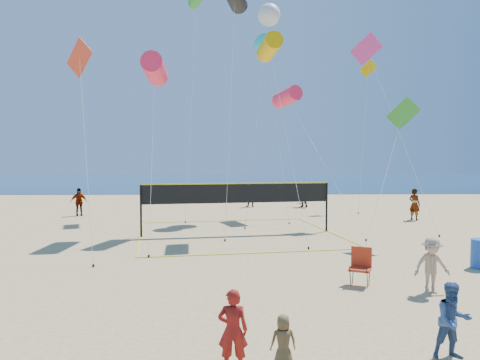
{
  "coord_description": "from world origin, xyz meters",
  "views": [
    {
      "loc": [
        -1.56,
        -10.15,
        3.95
      ],
      "look_at": [
        -1.29,
        2.0,
        3.32
      ],
      "focal_mm": 35.0,
      "sensor_mm": 36.0,
      "label": 1
    }
  ],
  "objects": [
    {
      "name": "ground",
      "position": [
        0.0,
        0.0,
        0.0
      ],
      "size": [
        120.0,
        120.0,
        0.0
      ],
      "primitive_type": "plane",
      "color": "tan",
      "rests_on": "ground"
    },
    {
      "name": "ocean",
      "position": [
        0.0,
        62.0,
        0.01
      ],
      "size": [
        140.0,
        50.0,
        0.03
      ],
      "primitive_type": "cube",
      "color": "#102C4E",
      "rests_on": "ground"
    },
    {
      "name": "woman",
      "position": [
        -1.5,
        -1.76,
        0.76
      ],
      "size": [
        0.58,
        0.4,
        1.53
      ],
      "primitive_type": "imported",
      "rotation": [
        0.0,
        0.0,
        3.08
      ],
      "color": "maroon",
      "rests_on": "ground"
    },
    {
      "name": "toddler",
      "position": [
        -0.72,
        -2.94,
        1.02
      ],
      "size": [
        0.43,
        0.3,
        0.85
      ],
      "primitive_type": "imported",
      "rotation": [
        0.0,
        0.0,
        3.22
      ],
      "color": "brown",
      "rests_on": "seawall"
    },
    {
      "name": "bystander_a",
      "position": [
        2.78,
        -1.32,
        0.75
      ],
      "size": [
        0.74,
        0.59,
        1.5
      ],
      "primitive_type": "imported",
      "rotation": [
        0.0,
        0.0,
        0.03
      ],
      "color": "#314C7B",
      "rests_on": "ground"
    },
    {
      "name": "bystander_b",
      "position": [
        4.24,
        2.99,
        0.81
      ],
      "size": [
        1.07,
        0.66,
        1.62
      ],
      "primitive_type": "imported",
      "rotation": [
        0.0,
        0.0,
        0.05
      ],
      "color": "tan",
      "rests_on": "ground"
    },
    {
      "name": "far_person_0",
      "position": [
        -11.47,
        20.59,
        0.91
      ],
      "size": [
        1.15,
        0.79,
        1.82
      ],
      "primitive_type": "imported",
      "rotation": [
        0.0,
        0.0,
        0.35
      ],
      "color": "gray",
      "rests_on": "ground"
    },
    {
      "name": "far_person_1",
      "position": [
        4.12,
        25.46,
        0.91
      ],
      "size": [
        1.44,
        1.66,
        1.81
      ],
      "primitive_type": "imported",
      "rotation": [
        0.0,
        0.0,
        -0.92
      ],
      "color": "gray",
      "rests_on": "ground"
    },
    {
      "name": "far_person_2",
      "position": [
        9.75,
        18.09,
        0.97
      ],
      "size": [
        0.8,
        0.84,
        1.93
      ],
      "primitive_type": "imported",
      "rotation": [
        0.0,
        0.0,
        2.23
      ],
      "color": "gray",
      "rests_on": "ground"
    },
    {
      "name": "far_person_3",
      "position": [
        0.07,
        25.56,
        0.9
      ],
      "size": [
        1.06,
        0.95,
        1.81
      ],
      "primitive_type": "imported",
      "rotation": [
        0.0,
        0.0,
        -0.36
      ],
      "color": "gray",
      "rests_on": "ground"
    },
    {
      "name": "far_person_4",
      "position": [
        4.78,
        28.51,
        0.77
      ],
      "size": [
        0.66,
        1.04,
        1.54
      ],
      "primitive_type": "imported",
      "rotation": [
        0.0,
        0.0,
        1.48
      ],
      "color": "gray",
      "rests_on": "ground"
    },
    {
      "name": "camp_chair",
      "position": [
        2.43,
        3.87,
        0.65
      ],
      "size": [
        0.8,
        0.91,
        1.27
      ],
      "rotation": [
        0.0,
        0.0,
        -0.43
      ],
      "color": "#AF2C14",
      "rests_on": "ground"
    },
    {
      "name": "volleyball_net",
      "position": [
        -1.19,
        13.23,
        1.79
      ],
      "size": [
        11.06,
        10.94,
        2.59
      ],
      "rotation": [
        0.0,
        0.0,
        0.16
      ],
      "color": "black",
      "rests_on": "ground"
    },
    {
      "name": "kite_0",
      "position": [
        -5.3,
        13.51,
        8.26
      ],
      "size": [
        1.19,
        6.97,
        8.96
      ],
      "rotation": [
        0.0,
        0.0,
        0.02
      ],
      "color": "#FF284F",
      "rests_on": "ground"
    },
    {
      "name": "kite_2",
      "position": [
        0.44,
        13.56,
        9.39
      ],
      "size": [
        1.98,
        5.41,
        9.98
      ],
      "rotation": [
        0.0,
        0.0,
        0.16
      ],
      "color": "#D9A703",
      "rests_on": "ground"
    },
    {
      "name": "kite_3",
      "position": [
        -7.59,
        9.02,
        7.5
      ],
      "size": [
        1.97,
        3.33,
        8.72
      ],
      "rotation": [
        0.0,
        0.0,
        -0.42
      ],
      "color": "#F74525",
      "rests_on": "ground"
    },
    {
      "name": "kite_4",
      "position": [
        6.06,
        10.54,
        5.5
      ],
      "size": [
        4.09,
        5.39,
        6.6
      ],
      "rotation": [
        0.0,
        0.0,
        -0.16
      ],
      "color": "green",
      "rests_on": "ground"
    },
    {
      "name": "kite_5",
      "position": [
        6.59,
        17.3,
        9.78
      ],
      "size": [
        3.16,
        5.56,
        11.2
      ],
      "rotation": [
        0.0,
        0.0,
        0.21
      ],
      "color": "#EB3B93",
      "rests_on": "ground"
    },
    {
      "name": "kite_6",
      "position": [
        0.98,
        20.32,
        12.97
      ],
      "size": [
        2.53,
        6.29,
        13.7
      ],
      "rotation": [
        0.0,
        0.0,
        -0.05
      ],
      "color": "silver",
      "rests_on": "ground"
    },
    {
      "name": "kite_7",
      "position": [
        0.79,
        20.49,
        11.1
      ],
      "size": [
        1.98,
        4.83,
        11.87
      ],
      "rotation": [
        0.0,
        0.0,
        -0.13
      ],
      "color": "#1CD5CA",
      "rests_on": "ground"
    },
    {
      "name": "kite_9",
      "position": [
        8.62,
        24.39,
        9.59
      ],
      "size": [
        2.3,
        3.59,
        11.1
      ],
      "rotation": [
        0.0,
        0.0,
        0.32
      ],
      "color": "#D9A703",
      "rests_on": "ground"
    },
    {
      "name": "kite_10",
      "position": [
        2.13,
        20.09,
        7.71
      ],
      "size": [
        3.58,
        10.26,
        8.36
      ],
      "rotation": [
        0.0,
        0.0,
        0.42
      ],
      "color": "#FF284F",
      "rests_on": "ground"
    }
  ]
}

